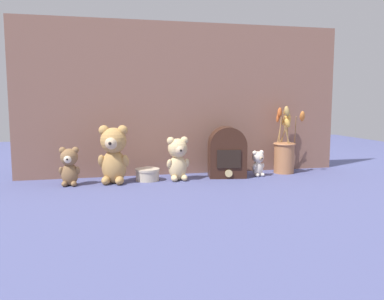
# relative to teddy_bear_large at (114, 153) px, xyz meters

# --- Properties ---
(ground_plane) EXTENTS (4.00, 4.00, 0.00)m
(ground_plane) POSITION_rel_teddy_bear_large_xyz_m (0.35, -0.00, -0.13)
(ground_plane) COLOR #4C5184
(backdrop_wall) EXTENTS (1.57, 0.02, 0.72)m
(backdrop_wall) POSITION_rel_teddy_bear_large_xyz_m (0.35, 0.16, 0.23)
(backdrop_wall) COLOR #845B4C
(backdrop_wall) RESTS_ON ground
(teddy_bear_large) EXTENTS (0.14, 0.13, 0.25)m
(teddy_bear_large) POSITION_rel_teddy_bear_large_xyz_m (0.00, 0.00, 0.00)
(teddy_bear_large) COLOR tan
(teddy_bear_large) RESTS_ON ground
(teddy_bear_medium) EXTENTS (0.11, 0.10, 0.20)m
(teddy_bear_medium) POSITION_rel_teddy_bear_large_xyz_m (0.28, 0.00, -0.03)
(teddy_bear_medium) COLOR #DBBC84
(teddy_bear_medium) RESTS_ON ground
(teddy_bear_small) EXTENTS (0.09, 0.08, 0.16)m
(teddy_bear_small) POSITION_rel_teddy_bear_large_xyz_m (-0.18, -0.00, -0.05)
(teddy_bear_small) COLOR olive
(teddy_bear_small) RESTS_ON ground
(teddy_bear_tiny) EXTENTS (0.07, 0.06, 0.12)m
(teddy_bear_tiny) POSITION_rel_teddy_bear_large_xyz_m (0.67, 0.01, -0.07)
(teddy_bear_tiny) COLOR beige
(teddy_bear_tiny) RESTS_ON ground
(flower_vase) EXTENTS (0.15, 0.14, 0.33)m
(flower_vase) POSITION_rel_teddy_bear_large_xyz_m (0.83, 0.06, -0.03)
(flower_vase) COLOR #AD7047
(flower_vase) RESTS_ON ground
(vintage_radio) EXTENTS (0.19, 0.14, 0.23)m
(vintage_radio) POSITION_rel_teddy_bear_large_xyz_m (0.52, 0.03, -0.02)
(vintage_radio) COLOR #381E14
(vintage_radio) RESTS_ON ground
(decorative_tin_tall) EXTENTS (0.11, 0.11, 0.05)m
(decorative_tin_tall) POSITION_rel_teddy_bear_large_xyz_m (0.15, 0.03, -0.10)
(decorative_tin_tall) COLOR beige
(decorative_tin_tall) RESTS_ON ground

